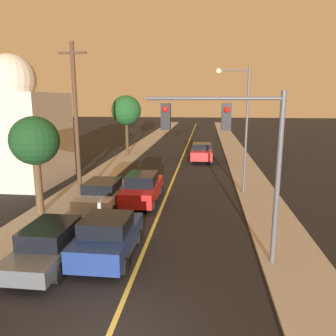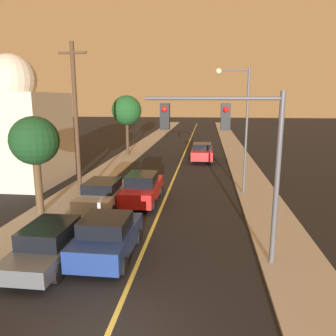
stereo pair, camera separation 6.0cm
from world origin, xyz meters
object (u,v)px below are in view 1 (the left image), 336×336
car_near_lane_front (108,237)px  tree_left_far (126,111)px  domed_building_left (16,131)px  car_near_lane_second (142,188)px  streetlamp_right (239,115)px  utility_pole_left (76,120)px  tree_left_near (35,142)px  traffic_signal_mast (235,143)px  car_outer_lane_front (53,242)px  car_outer_lane_second (104,194)px  car_far_oncoming (202,152)px

car_near_lane_front → tree_left_far: size_ratio=0.64×
tree_left_far → domed_building_left: domed_building_left is taller
car_near_lane_second → streetlamp_right: size_ratio=0.62×
utility_pole_left → tree_left_near: 3.10m
car_near_lane_front → streetlamp_right: (5.58, 9.11, 4.15)m
car_near_lane_front → car_near_lane_second: bearing=90.0°
traffic_signal_mast → utility_pole_left: utility_pole_left is taller
car_outer_lane_front → streetlamp_right: size_ratio=0.64×
traffic_signal_mast → streetlamp_right: streetlamp_right is taller
utility_pole_left → domed_building_left: 6.92m
traffic_signal_mast → domed_building_left: domed_building_left is taller
car_near_lane_second → traffic_signal_mast: traffic_signal_mast is taller
traffic_signal_mast → utility_pole_left: bearing=140.8°
car_near_lane_front → tree_left_near: (-4.89, 4.14, 2.99)m
car_near_lane_second → streetlamp_right: streetlamp_right is taller
utility_pole_left → tree_left_far: bearing=92.9°
car_outer_lane_second → tree_left_near: tree_left_near is taller
car_outer_lane_front → tree_left_far: size_ratio=0.79×
tree_left_near → domed_building_left: (-4.79, 6.28, -0.08)m
tree_left_near → car_outer_lane_second: bearing=27.6°
car_near_lane_second → car_outer_lane_second: size_ratio=0.99×
car_outer_lane_front → streetlamp_right: streetlamp_right is taller
car_outer_lane_front → car_outer_lane_second: 6.18m
utility_pole_left → tree_left_near: size_ratio=1.78×
car_outer_lane_second → tree_left_far: (-2.62, 16.45, 3.93)m
streetlamp_right → tree_left_near: bearing=-154.6°
car_outer_lane_front → tree_left_far: tree_left_far is taller
car_near_lane_second → car_outer_lane_front: size_ratio=0.97×
streetlamp_right → utility_pole_left: (-9.38, -2.21, -0.24)m
car_near_lane_front → car_outer_lane_front: (-1.95, -0.51, -0.08)m
traffic_signal_mast → tree_left_near: bearing=156.7°
car_near_lane_second → utility_pole_left: (-3.80, 0.05, 3.88)m
car_far_oncoming → traffic_signal_mast: size_ratio=0.77×
tree_left_near → car_near_lane_second: bearing=29.1°
streetlamp_right → tree_left_near: (-10.46, -4.97, -1.15)m
traffic_signal_mast → tree_left_near: size_ratio=1.22×
car_far_oncoming → tree_left_far: (-7.81, 1.89, 3.84)m
car_near_lane_second → car_outer_lane_front: car_near_lane_second is taller
streetlamp_right → car_near_lane_front: bearing=-121.5°
streetlamp_right → utility_pole_left: utility_pole_left is taller
car_outer_lane_second → tree_left_near: size_ratio=0.95×
car_outer_lane_front → utility_pole_left: utility_pole_left is taller
utility_pole_left → tree_left_far: utility_pole_left is taller
car_outer_lane_second → traffic_signal_mast: bearing=-40.6°
car_far_oncoming → domed_building_left: bearing=37.2°
utility_pole_left → tree_left_far: size_ratio=1.44×
tree_left_far → streetlamp_right: bearing=-52.0°
car_far_oncoming → utility_pole_left: 15.56m
car_far_oncoming → traffic_signal_mast: bearing=93.8°
domed_building_left → car_far_oncoming: bearing=37.2°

